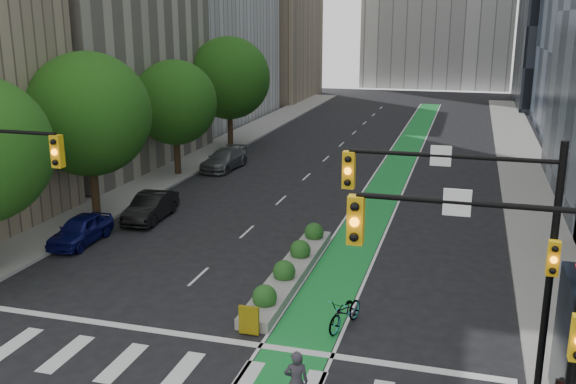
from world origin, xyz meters
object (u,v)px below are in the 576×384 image
Objects in this scene: bicycle at (345,312)px; parked_car_left_mid at (151,207)px; parked_car_left_far at (224,159)px; median_planter at (291,269)px; cyclist at (296,382)px; parked_car_left_near at (81,230)px.

bicycle is 0.50× the size of parked_car_left_mid.
parked_car_left_far is at bearing 138.20° from bicycle.
parked_car_left_far is (-0.61, 12.14, -0.01)m from parked_car_left_mid.
bicycle reaches higher than median_planter.
parked_car_left_mid is (-9.26, 5.49, 0.34)m from median_planter.
cyclist is 0.38× the size of parked_car_left_far.
parked_car_left_far is (0.83, 16.40, 0.03)m from parked_car_left_near.
cyclist reaches higher than parked_car_left_mid.
parked_car_left_mid is 12.15m from parked_car_left_far.
bicycle is 1.17× the size of cyclist.
parked_car_left_near is at bearing -54.38° from cyclist.
parked_car_left_mid is at bearing 149.35° from median_planter.
bicycle is 5.28m from cyclist.
cyclist is at bearing -73.50° from median_planter.
bicycle is at bearing -40.42° from parked_car_left_mid.
parked_car_left_mid is (1.44, 4.26, 0.03)m from parked_car_left_near.
cyclist is 0.46× the size of parked_car_left_near.
median_planter is at bearing -90.37° from cyclist.
cyclist is at bearing -76.33° from bicycle.
parked_car_left_near is at bearing -112.00° from parked_car_left_mid.
cyclist is at bearing -53.92° from parked_car_left_mid.
bicycle is at bearing -54.77° from parked_car_left_far.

